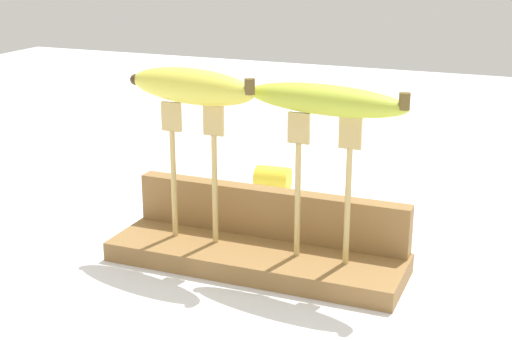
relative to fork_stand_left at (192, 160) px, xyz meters
The scene contains 8 objects.
ground_plane 0.15m from the fork_stand_left, ahead, with size 3.00×3.00×0.00m, color silver.
wooden_board 0.14m from the fork_stand_left, ahead, with size 0.37×0.12×0.02m, color olive.
board_backstop 0.12m from the fork_stand_left, 30.58° to the left, with size 0.36×0.02×0.06m, color olive.
fork_stand_left is the anchor object (origin of this frame).
fork_stand_right 0.17m from the fork_stand_left, ahead, with size 0.09×0.01×0.17m.
banana_raised_left 0.09m from the fork_stand_left, 169.32° to the left, with size 0.18×0.08×0.04m.
banana_raised_right 0.19m from the fork_stand_left, ahead, with size 0.20×0.07×0.04m.
banana_chunk_near 0.30m from the fork_stand_left, 90.64° to the left, with size 0.06×0.05×0.04m.
Camera 1 is at (0.32, -0.78, 0.39)m, focal length 52.36 mm.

